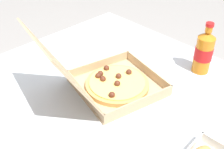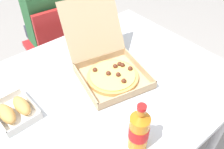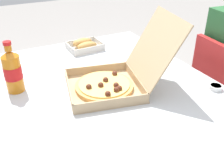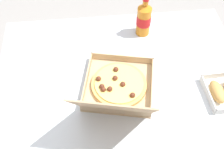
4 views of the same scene
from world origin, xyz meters
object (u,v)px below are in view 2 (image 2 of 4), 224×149
chair (59,46)px  pizza_box_open (109,67)px  diner_person (51,18)px  cola_bottle (139,130)px  dipping_sauce_cup (96,27)px  bread_side_box (15,110)px

chair → pizza_box_open: bearing=-96.4°
pizza_box_open → diner_person: bearing=83.7°
chair → cola_bottle: 1.14m
dipping_sauce_cup → diner_person: bearing=109.8°
pizza_box_open → cola_bottle: pizza_box_open is taller
pizza_box_open → dipping_sauce_cup: pizza_box_open is taller
bread_side_box → cola_bottle: (0.29, -0.43, 0.07)m
diner_person → bread_side_box: bearing=-128.3°
diner_person → pizza_box_open: size_ratio=2.28×
chair → diner_person: (0.01, 0.06, 0.21)m
pizza_box_open → cola_bottle: (-0.18, -0.38, 0.05)m
chair → cola_bottle: bearing=-103.3°
cola_bottle → diner_person: bearing=77.1°
chair → bread_side_box: (-0.54, -0.63, 0.26)m
diner_person → bread_side_box: (-0.55, -0.69, 0.05)m
pizza_box_open → cola_bottle: size_ratio=2.25×
chair → diner_person: size_ratio=0.72×
dipping_sauce_cup → pizza_box_open: bearing=-118.2°
cola_bottle → bread_side_box: bearing=123.7°
chair → pizza_box_open: (-0.08, -0.69, 0.28)m
diner_person → cola_bottle: 1.16m
pizza_box_open → chair: bearing=83.6°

